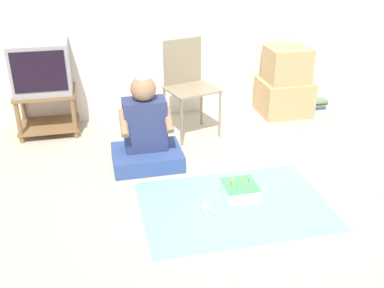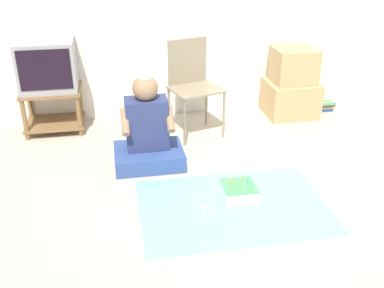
% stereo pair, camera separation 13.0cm
% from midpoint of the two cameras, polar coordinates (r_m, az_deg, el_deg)
% --- Properties ---
extents(ground_plane, '(16.00, 16.00, 0.00)m').
position_cam_midpoint_polar(ground_plane, '(3.40, 8.83, -7.91)').
color(ground_plane, '#BCB29E').
extents(tv_stand, '(0.57, 0.45, 0.44)m').
position_cam_midpoint_polar(tv_stand, '(4.67, -16.45, 4.65)').
color(tv_stand, olive).
rests_on(tv_stand, ground_plane).
extents(tv, '(0.53, 0.43, 0.48)m').
position_cam_midpoint_polar(tv, '(4.55, -17.11, 9.53)').
color(tv, '#99999E').
rests_on(tv, tv_stand).
extents(folding_chair, '(0.55, 0.51, 0.92)m').
position_cam_midpoint_polar(folding_chair, '(4.36, 0.88, 8.15)').
color(folding_chair, gray).
rests_on(folding_chair, ground_plane).
extents(cardboard_box_stack, '(0.53, 0.47, 0.73)m').
position_cam_midpoint_polar(cardboard_box_stack, '(4.98, 13.28, 7.22)').
color(cardboard_box_stack, tan).
rests_on(cardboard_box_stack, ground_plane).
extents(book_pile, '(0.20, 0.14, 0.10)m').
position_cam_midpoint_polar(book_pile, '(5.31, 17.17, 4.67)').
color(book_pile, '#284793').
rests_on(book_pile, ground_plane).
extents(person_seated, '(0.59, 0.46, 0.86)m').
position_cam_midpoint_polar(person_seated, '(3.85, -4.70, 1.29)').
color(person_seated, '#334C8C').
rests_on(person_seated, ground_plane).
extents(party_cloth, '(1.38, 0.96, 0.01)m').
position_cam_midpoint_polar(party_cloth, '(3.38, 6.31, -7.85)').
color(party_cloth, '#7FC6E0').
rests_on(party_cloth, ground_plane).
extents(birthday_cake, '(0.26, 0.26, 0.16)m').
position_cam_midpoint_polar(birthday_cake, '(3.46, 7.03, -5.99)').
color(birthday_cake, white).
rests_on(birthday_cake, party_cloth).
extents(plastic_spoon_near, '(0.07, 0.14, 0.01)m').
position_cam_midpoint_polar(plastic_spoon_near, '(3.35, 2.81, -7.92)').
color(plastic_spoon_near, white).
rests_on(plastic_spoon_near, party_cloth).
extents(plastic_spoon_far, '(0.04, 0.15, 0.01)m').
position_cam_midpoint_polar(plastic_spoon_far, '(3.32, 2.47, -8.22)').
color(plastic_spoon_far, white).
rests_on(plastic_spoon_far, party_cloth).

